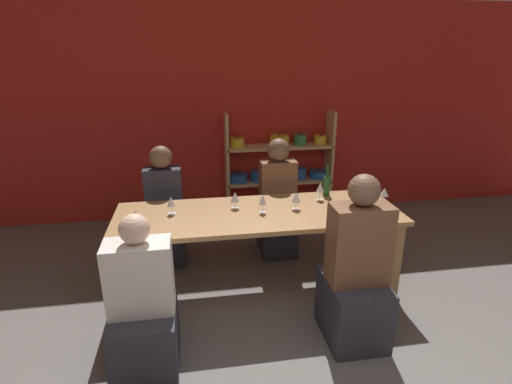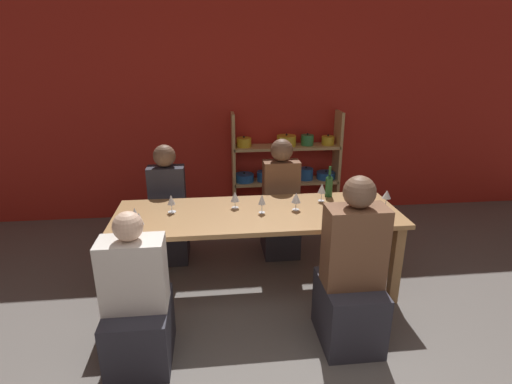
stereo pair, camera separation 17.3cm
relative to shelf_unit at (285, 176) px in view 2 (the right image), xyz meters
name	(u,v)px [view 2 (the right image)]	position (x,y,z in m)	size (l,w,h in m)	color
wall_back_red	(241,113)	(-0.56, 0.20, 0.79)	(8.80, 0.06, 2.70)	red
shelf_unit	(285,176)	(0.00, 0.00, 0.00)	(1.39, 0.30, 1.38)	tan
dining_table	(257,221)	(-0.56, -1.71, 0.12)	(2.47, 0.84, 0.77)	#AD7F4C
wine_bottle_green	(329,185)	(0.17, -1.39, 0.33)	(0.07, 0.07, 0.30)	#1E4C23
wine_glass_empty_a	(296,198)	(-0.22, -1.70, 0.32)	(0.08, 0.08, 0.16)	white
wine_glass_red_a	(171,201)	(-1.30, -1.63, 0.32)	(0.07, 0.07, 0.16)	white
wine_glass_empty_b	(262,200)	(-0.52, -1.73, 0.33)	(0.06, 0.06, 0.17)	white
wine_glass_white_a	(139,219)	(-1.50, -2.05, 0.33)	(0.07, 0.07, 0.18)	white
wine_glass_empty_c	(135,214)	(-1.56, -1.91, 0.32)	(0.06, 0.06, 0.17)	white
wine_glass_empty_d	(235,197)	(-0.75, -1.59, 0.32)	(0.08, 0.08, 0.15)	white
wine_glass_empty_e	(361,186)	(0.45, -1.49, 0.34)	(0.06, 0.06, 0.18)	white
wine_glass_empty_f	(322,189)	(0.06, -1.50, 0.33)	(0.07, 0.07, 0.17)	white
wine_glass_empty_g	(387,195)	(0.59, -1.73, 0.33)	(0.08, 0.08, 0.16)	white
person_near_a	(351,284)	(0.04, -2.48, -0.07)	(0.42, 0.53, 1.31)	#2D2D38
person_far_a	(280,211)	(-0.23, -1.01, -0.08)	(0.37, 0.47, 1.26)	#2D2D38
person_near_b	(138,310)	(-1.49, -2.51, -0.15)	(0.43, 0.54, 1.14)	#2D2D38
person_far_b	(169,217)	(-1.41, -1.01, -0.09)	(0.36, 0.46, 1.23)	#2D2D38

